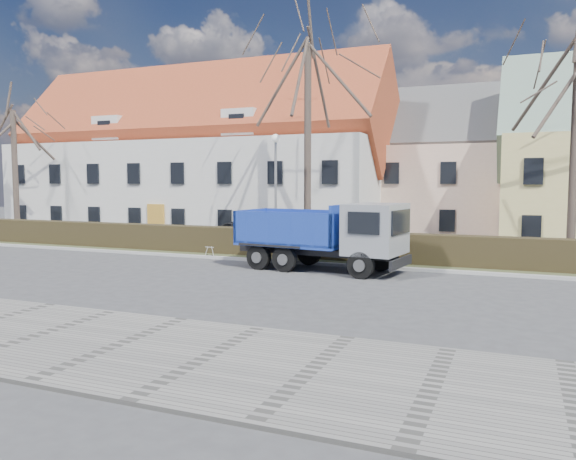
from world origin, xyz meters
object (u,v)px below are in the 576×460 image
at_px(cart_frame, 206,251).
at_px(parked_car_a, 244,233).
at_px(streetlight, 276,194).
at_px(dump_truck, 315,235).

bearing_deg(cart_frame, parked_car_a, 97.18).
distance_m(streetlight, cart_frame, 4.36).
height_order(streetlight, cart_frame, streetlight).
distance_m(streetlight, parked_car_a, 5.01).
height_order(dump_truck, streetlight, streetlight).
bearing_deg(streetlight, parked_car_a, 137.63).
bearing_deg(parked_car_a, dump_truck, -127.27).
distance_m(dump_truck, cart_frame, 6.31).
height_order(streetlight, parked_car_a, streetlight).
height_order(dump_truck, parked_car_a, dump_truck).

